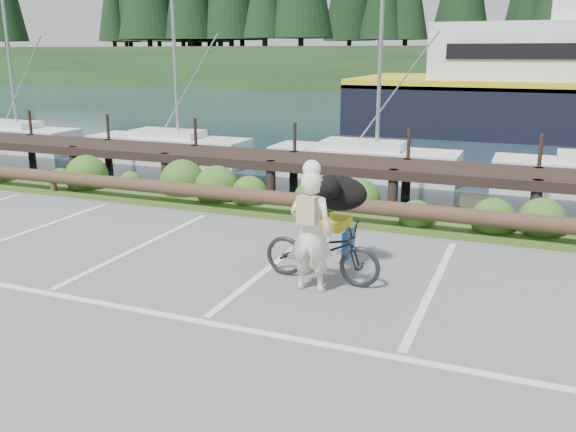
# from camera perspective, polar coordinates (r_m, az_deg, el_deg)

# --- Properties ---
(ground) EXTENTS (72.00, 72.00, 0.00)m
(ground) POSITION_cam_1_polar(r_m,az_deg,el_deg) (8.43, -6.74, -8.75)
(ground) COLOR #5D5C5F
(harbor_backdrop) EXTENTS (170.00, 160.00, 30.00)m
(harbor_backdrop) POSITION_cam_1_polar(r_m,az_deg,el_deg) (85.33, 20.23, 11.97)
(harbor_backdrop) COLOR #172939
(harbor_backdrop) RESTS_ON ground
(vegetation_strip) EXTENTS (34.00, 1.60, 0.10)m
(vegetation_strip) POSITION_cam_1_polar(r_m,az_deg,el_deg) (13.05, 4.45, 0.22)
(vegetation_strip) COLOR #3D5B21
(vegetation_strip) RESTS_ON ground
(log_rail) EXTENTS (32.00, 0.30, 0.60)m
(log_rail) POSITION_cam_1_polar(r_m,az_deg,el_deg) (12.42, 3.46, -0.77)
(log_rail) COLOR #443021
(log_rail) RESTS_ON ground
(bicycle) EXTENTS (1.88, 0.73, 0.97)m
(bicycle) POSITION_cam_1_polar(r_m,az_deg,el_deg) (9.26, 3.19, -3.22)
(bicycle) COLOR black
(bicycle) RESTS_ON ground
(cyclist) EXTENTS (0.67, 0.46, 1.79)m
(cyclist) POSITION_cam_1_polar(r_m,az_deg,el_deg) (8.76, 2.18, -1.49)
(cyclist) COLOR #EFE1CB
(cyclist) RESTS_ON ground
(dog) EXTENTS (0.53, 1.01, 0.57)m
(dog) POSITION_cam_1_polar(r_m,az_deg,el_deg) (9.59, 4.57, 2.18)
(dog) COLOR black
(dog) RESTS_ON bicycle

